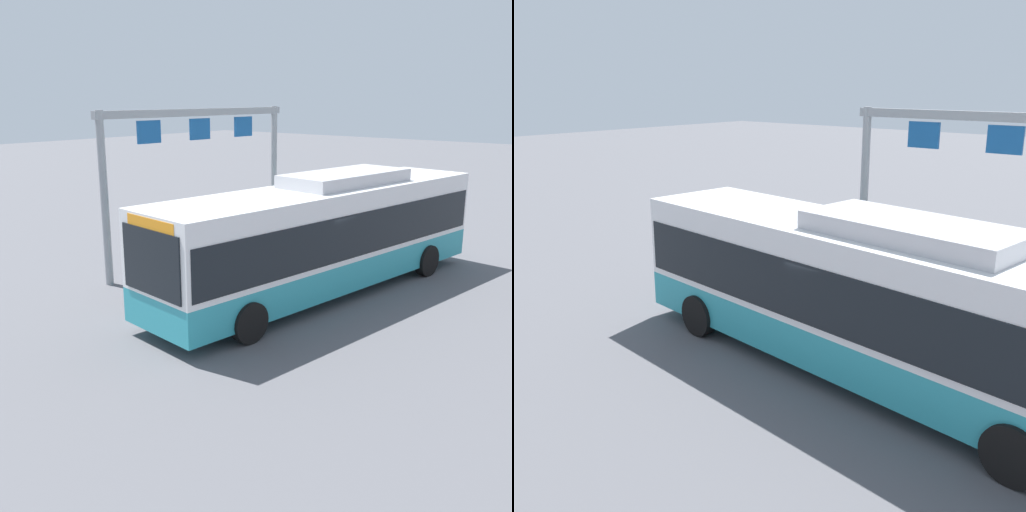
# 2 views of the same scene
# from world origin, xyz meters

# --- Properties ---
(ground_plane) EXTENTS (120.00, 120.00, 0.00)m
(ground_plane) POSITION_xyz_m (0.00, 0.00, 0.00)
(ground_plane) COLOR #56565B
(platform_curb) EXTENTS (10.00, 2.80, 0.16)m
(platform_curb) POSITION_xyz_m (-2.49, -2.92, 0.08)
(platform_curb) COLOR #B2ADA3
(platform_curb) RESTS_ON ground
(bus_main) EXTENTS (12.02, 3.70, 3.46)m
(bus_main) POSITION_xyz_m (-0.01, 0.00, 1.81)
(bus_main) COLOR teal
(bus_main) RESTS_ON ground
(person_boarding) EXTENTS (0.42, 0.58, 1.67)m
(person_boarding) POSITION_xyz_m (2.96, -3.21, 0.89)
(person_boarding) COLOR slate
(person_boarding) RESTS_ON ground
(person_waiting_near) EXTENTS (0.34, 0.52, 1.67)m
(person_waiting_near) POSITION_xyz_m (3.94, -3.27, 0.89)
(person_waiting_near) COLOR gray
(person_waiting_near) RESTS_ON ground
(person_waiting_mid) EXTENTS (0.48, 0.60, 1.67)m
(person_waiting_mid) POSITION_xyz_m (1.68, -3.36, 1.05)
(person_waiting_mid) COLOR black
(person_waiting_mid) RESTS_ON platform_curb
(platform_sign_gantry) EXTENTS (8.41, 0.24, 5.20)m
(platform_sign_gantry) POSITION_xyz_m (-0.43, -5.42, 3.71)
(platform_sign_gantry) COLOR gray
(platform_sign_gantry) RESTS_ON ground
(trash_bin) EXTENTS (0.52, 0.52, 0.90)m
(trash_bin) POSITION_xyz_m (-6.05, -2.61, 0.61)
(trash_bin) COLOR #2D5133
(trash_bin) RESTS_ON platform_curb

